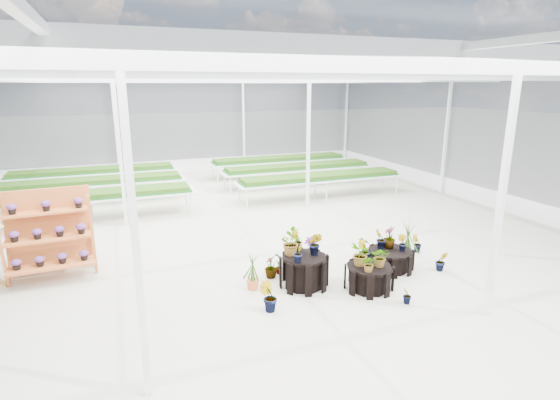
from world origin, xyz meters
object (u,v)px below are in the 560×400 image
object	(u,v)px
plinth_mid	(369,277)
shelf_rack	(49,236)
plinth_tall	(304,271)
plinth_low	(390,260)

from	to	relation	value
plinth_mid	shelf_rack	world-z (taller)	shelf_rack
plinth_tall	plinth_mid	distance (m)	1.34
plinth_mid	plinth_low	size ratio (longest dim) A/B	0.94
plinth_low	shelf_rack	size ratio (longest dim) A/B	0.54
plinth_tall	plinth_mid	bearing A→B (deg)	-26.57
plinth_tall	plinth_low	bearing A→B (deg)	2.60
plinth_mid	shelf_rack	size ratio (longest dim) A/B	0.51
shelf_rack	plinth_low	bearing A→B (deg)	-20.75
plinth_mid	plinth_low	bearing A→B (deg)	34.99
plinth_tall	shelf_rack	world-z (taller)	shelf_rack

